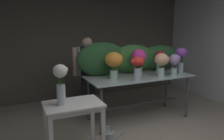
# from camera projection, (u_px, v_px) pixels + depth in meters

# --- Properties ---
(ground_plane) EXTENTS (8.01, 8.01, 0.00)m
(ground_plane) POSITION_uv_depth(u_px,v_px,m) (123.00, 120.00, 4.29)
(ground_plane) COLOR #9E9384
(wall_back) EXTENTS (5.19, 0.12, 2.90)m
(wall_back) POSITION_uv_depth(u_px,v_px,m) (91.00, 39.00, 5.63)
(wall_back) COLOR #5B564C
(wall_back) RESTS_ON ground
(display_table_glass) EXTENTS (2.00, 0.86, 0.86)m
(display_table_glass) POSITION_uv_depth(u_px,v_px,m) (139.00, 83.00, 4.24)
(display_table_glass) COLOR #AFC3C3
(display_table_glass) RESTS_ON ground
(side_table_white) EXTENTS (0.75, 0.51, 0.79)m
(side_table_white) POSITION_uv_depth(u_px,v_px,m) (73.00, 111.00, 2.96)
(side_table_white) COLOR white
(side_table_white) RESTS_ON ground
(florist) EXTENTS (0.60, 0.24, 1.57)m
(florist) POSITION_uv_depth(u_px,v_px,m) (88.00, 67.00, 4.46)
(florist) COLOR #232328
(florist) RESTS_ON ground
(foliage_backdrop) EXTENTS (2.27, 0.28, 0.63)m
(foliage_backdrop) POSITION_uv_depth(u_px,v_px,m) (131.00, 58.00, 4.43)
(foliage_backdrop) COLOR #28562D
(foliage_backdrop) RESTS_ON display_table_glass
(vase_peach_stock) EXTENTS (0.29, 0.26, 0.44)m
(vase_peach_stock) POSITION_uv_depth(u_px,v_px,m) (162.00, 62.00, 4.06)
(vase_peach_stock) COLOR silver
(vase_peach_stock) RESTS_ON display_table_glass
(vase_scarlet_ranunculus) EXTENTS (0.25, 0.23, 0.42)m
(vase_scarlet_ranunculus) POSITION_uv_depth(u_px,v_px,m) (137.00, 66.00, 3.75)
(vase_scarlet_ranunculus) COLOR silver
(vase_scarlet_ranunculus) RESTS_ON display_table_glass
(vase_lilac_hydrangea) EXTENTS (0.22, 0.20, 0.41)m
(vase_lilac_hydrangea) POSITION_uv_depth(u_px,v_px,m) (175.00, 62.00, 4.19)
(vase_lilac_hydrangea) COLOR silver
(vase_lilac_hydrangea) RESTS_ON display_table_glass
(vase_crimson_snapdragons) EXTENTS (0.23, 0.21, 0.44)m
(vase_crimson_snapdragons) POSITION_uv_depth(u_px,v_px,m) (160.00, 60.00, 4.43)
(vase_crimson_snapdragons) COLOR silver
(vase_crimson_snapdragons) RESTS_ON display_table_glass
(vase_sunset_anemones) EXTENTS (0.32, 0.32, 0.48)m
(vase_sunset_anemones) POSITION_uv_depth(u_px,v_px,m) (114.00, 61.00, 3.91)
(vase_sunset_anemones) COLOR silver
(vase_sunset_anemones) RESTS_ON display_table_glass
(vase_violet_carnations) EXTENTS (0.23, 0.23, 0.51)m
(vase_violet_carnations) POSITION_uv_depth(u_px,v_px,m) (181.00, 57.00, 4.37)
(vase_violet_carnations) COLOR silver
(vase_violet_carnations) RESTS_ON display_table_glass
(vase_magenta_peonies) EXTENTS (0.28, 0.28, 0.51)m
(vase_magenta_peonies) POSITION_uv_depth(u_px,v_px,m) (139.00, 59.00, 4.13)
(vase_magenta_peonies) COLOR silver
(vase_magenta_peonies) RESTS_ON display_table_glass
(vase_white_roses_tall) EXTENTS (0.19, 0.18, 0.53)m
(vase_white_roses_tall) POSITION_uv_depth(u_px,v_px,m) (61.00, 82.00, 2.82)
(vase_white_roses_tall) COLOR silver
(vase_white_roses_tall) RESTS_ON side_table_white
(watering_can) EXTENTS (0.35, 0.18, 0.34)m
(watering_can) POSITION_uv_depth(u_px,v_px,m) (109.00, 139.00, 3.34)
(watering_can) COLOR #999EA3
(watering_can) RESTS_ON ground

